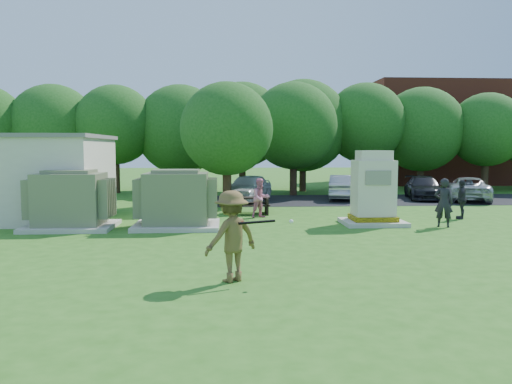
{
  "coord_description": "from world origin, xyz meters",
  "views": [
    {
      "loc": [
        -1.03,
        -13.27,
        2.81
      ],
      "look_at": [
        0.0,
        4.0,
        1.3
      ],
      "focal_mm": 35.0,
      "sensor_mm": 36.0,
      "label": 1
    }
  ],
  "objects": [
    {
      "name": "tree_row",
      "position": [
        1.75,
        18.5,
        4.15
      ],
      "size": [
        41.3,
        13.3,
        7.3
      ],
      "color": "#47301E",
      "rests_on": "ground"
    },
    {
      "name": "parking_strip",
      "position": [
        7.0,
        13.5,
        0.01
      ],
      "size": [
        20.0,
        6.0,
        0.01
      ],
      "primitive_type": "cube",
      "color": "#232326",
      "rests_on": "ground"
    },
    {
      "name": "car_silver_a",
      "position": [
        5.45,
        13.9,
        0.68
      ],
      "size": [
        2.42,
        4.35,
        1.36
      ],
      "primitive_type": "imported",
      "rotation": [
        0.0,
        0.0,
        2.89
      ],
      "color": "#A4A4A9",
      "rests_on": "ground"
    },
    {
      "name": "person_by_generator",
      "position": [
        6.73,
        4.02,
        0.88
      ],
      "size": [
        0.76,
        0.65,
        1.76
      ],
      "primitive_type": "imported",
      "rotation": [
        0.0,
        0.0,
        2.7
      ],
      "color": "black",
      "rests_on": "ground"
    },
    {
      "name": "transformer_right",
      "position": [
        -2.8,
        4.5,
        0.97
      ],
      "size": [
        3.0,
        2.4,
        2.07
      ],
      "color": "beige",
      "rests_on": "ground"
    },
    {
      "name": "picnic_table",
      "position": [
        -0.03,
        8.07,
        0.45
      ],
      "size": [
        1.69,
        1.27,
        0.72
      ],
      "color": "black",
      "rests_on": "ground"
    },
    {
      "name": "car_dark",
      "position": [
        9.96,
        13.83,
        0.62
      ],
      "size": [
        2.67,
        4.58,
        1.25
      ],
      "primitive_type": "imported",
      "rotation": [
        0.0,
        0.0,
        -0.23
      ],
      "color": "black",
      "rests_on": "ground"
    },
    {
      "name": "transformer_left",
      "position": [
        -6.5,
        4.5,
        0.97
      ],
      "size": [
        3.0,
        2.4,
        2.07
      ],
      "color": "beige",
      "rests_on": "ground"
    },
    {
      "name": "person_at_picnic",
      "position": [
        0.36,
        6.83,
        0.8
      ],
      "size": [
        0.97,
        0.9,
        1.6
      ],
      "primitive_type": "imported",
      "rotation": [
        0.0,
        0.0,
        0.48
      ],
      "color": "pink",
      "rests_on": "ground"
    },
    {
      "name": "car_silver_b",
      "position": [
        12.06,
        12.91,
        0.63
      ],
      "size": [
        3.72,
        5.03,
        1.27
      ],
      "primitive_type": "imported",
      "rotation": [
        0.0,
        0.0,
        2.74
      ],
      "color": "#B6B5BA",
      "rests_on": "ground"
    },
    {
      "name": "brick_building",
      "position": [
        18.0,
        27.0,
        4.0
      ],
      "size": [
        15.0,
        8.0,
        8.0
      ],
      "primitive_type": "cube",
      "color": "maroon",
      "rests_on": "ground"
    },
    {
      "name": "ground",
      "position": [
        0.0,
        0.0,
        0.0
      ],
      "size": [
        120.0,
        120.0,
        0.0
      ],
      "primitive_type": "plane",
      "color": "#2D6619",
      "rests_on": "ground"
    },
    {
      "name": "batting_equipment",
      "position": [
        -0.35,
        -2.92,
        1.27
      ],
      "size": [
        1.29,
        0.39,
        0.09
      ],
      "color": "black",
      "rests_on": "ground"
    },
    {
      "name": "batter",
      "position": [
        -0.93,
        -2.86,
        0.97
      ],
      "size": [
        1.44,
        1.29,
        1.93
      ],
      "primitive_type": "imported",
      "rotation": [
        0.0,
        0.0,
        3.74
      ],
      "color": "brown",
      "rests_on": "ground"
    },
    {
      "name": "car_white",
      "position": [
        0.12,
        13.1,
        0.73
      ],
      "size": [
        3.12,
        4.61,
        1.46
      ],
      "primitive_type": "imported",
      "rotation": [
        0.0,
        0.0,
        -0.36
      ],
      "color": "silver",
      "rests_on": "ground"
    },
    {
      "name": "generator_cabinet",
      "position": [
        4.39,
        4.8,
        1.2
      ],
      "size": [
        2.25,
        1.84,
        2.74
      ],
      "color": "beige",
      "rests_on": "ground"
    },
    {
      "name": "person_walking_right",
      "position": [
        8.36,
        6.02,
        0.78
      ],
      "size": [
        0.71,
        0.99,
        1.57
      ],
      "primitive_type": "imported",
      "rotation": [
        0.0,
        0.0,
        4.32
      ],
      "color": "#28272D",
      "rests_on": "ground"
    }
  ]
}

